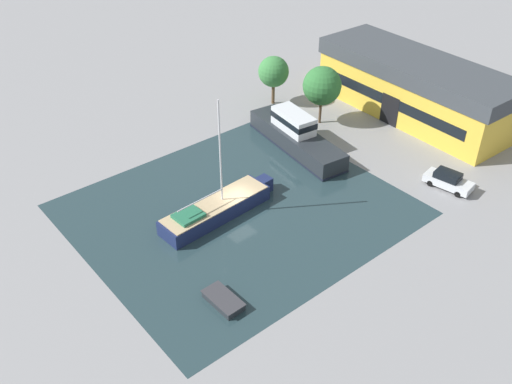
# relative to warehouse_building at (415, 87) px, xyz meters

# --- Properties ---
(ground_plane) EXTENTS (440.00, 440.00, 0.00)m
(ground_plane) POSITION_rel_warehouse_building_xyz_m (1.79, -26.88, -3.37)
(ground_plane) COLOR gray
(water_canal) EXTENTS (24.22, 27.35, 0.01)m
(water_canal) POSITION_rel_warehouse_building_xyz_m (1.79, -26.88, -3.36)
(water_canal) COLOR #23383D
(water_canal) RESTS_ON ground
(warehouse_building) EXTENTS (23.77, 8.86, 6.66)m
(warehouse_building) POSITION_rel_warehouse_building_xyz_m (0.00, 0.00, 0.00)
(warehouse_building) COLOR gold
(warehouse_building) RESTS_ON ground
(quay_tree_near_building) EXTENTS (4.25, 4.25, 6.63)m
(quay_tree_near_building) POSITION_rel_warehouse_building_xyz_m (-5.27, -9.62, 1.13)
(quay_tree_near_building) COLOR brown
(quay_tree_near_building) RESTS_ON ground
(quay_tree_by_water) EXTENTS (3.60, 3.60, 5.84)m
(quay_tree_by_water) POSITION_rel_warehouse_building_xyz_m (-12.32, -10.47, 0.66)
(quay_tree_by_water) COLOR brown
(quay_tree_by_water) RESTS_ON ground
(parked_car) EXTENTS (4.69, 2.54, 1.62)m
(parked_car) POSITION_rel_warehouse_building_xyz_m (11.65, -9.52, -2.55)
(parked_car) COLOR silver
(parked_car) RESTS_ON ground
(sailboat_moored) EXTENTS (3.37, 11.87, 11.05)m
(sailboat_moored) POSITION_rel_warehouse_building_xyz_m (1.28, -28.85, -2.58)
(sailboat_moored) COLOR #19234C
(sailboat_moored) RESTS_ON water_canal
(motor_cruiser) EXTENTS (13.64, 5.00, 3.80)m
(motor_cruiser) POSITION_rel_warehouse_building_xyz_m (-3.04, -15.44, -1.98)
(motor_cruiser) COLOR #23282D
(motor_cruiser) RESTS_ON water_canal
(small_dinghy) EXTENTS (3.34, 1.76, 0.60)m
(small_dinghy) POSITION_rel_warehouse_building_xyz_m (10.08, -34.82, -3.06)
(small_dinghy) COLOR #23282D
(small_dinghy) RESTS_ON water_canal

